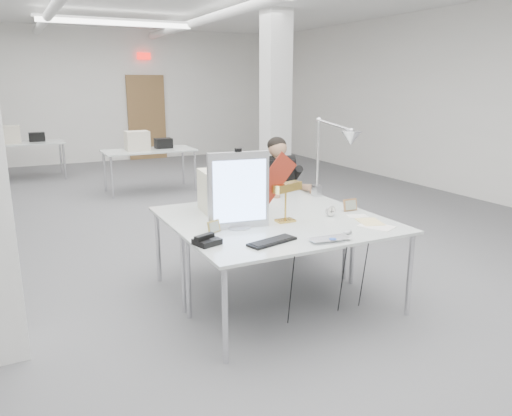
{
  "coord_description": "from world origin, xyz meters",
  "views": [
    {
      "loc": [
        -2.06,
        -5.81,
        1.94
      ],
      "look_at": [
        -0.16,
        -2.0,
        0.86
      ],
      "focal_mm": 35.0,
      "sensor_mm": 36.0,
      "label": 1
    }
  ],
  "objects_px": {
    "monitor": "(238,191)",
    "beige_monitor": "(223,190)",
    "architect_lamp": "(332,156)",
    "office_chair": "(275,205)",
    "desk_main": "(301,233)",
    "seated_person": "(277,176)",
    "laptop": "(333,241)",
    "bankers_lamp": "(286,202)",
    "desk_phone": "(207,242)"
  },
  "relations": [
    {
      "from": "monitor",
      "to": "beige_monitor",
      "type": "height_order",
      "value": "monitor"
    },
    {
      "from": "monitor",
      "to": "architect_lamp",
      "type": "distance_m",
      "value": 1.33
    },
    {
      "from": "office_chair",
      "to": "architect_lamp",
      "type": "relative_size",
      "value": 1.19
    },
    {
      "from": "architect_lamp",
      "to": "desk_main",
      "type": "bearing_deg",
      "value": -131.04
    },
    {
      "from": "seated_person",
      "to": "office_chair",
      "type": "bearing_deg",
      "value": 104.55
    },
    {
      "from": "office_chair",
      "to": "laptop",
      "type": "xyz_separation_m",
      "value": [
        -0.57,
        -1.96,
        0.22
      ]
    },
    {
      "from": "bankers_lamp",
      "to": "office_chair",
      "type": "bearing_deg",
      "value": 45.21
    },
    {
      "from": "desk_main",
      "to": "bankers_lamp",
      "type": "distance_m",
      "value": 0.37
    },
    {
      "from": "seated_person",
      "to": "monitor",
      "type": "xyz_separation_m",
      "value": [
        -1.04,
        -1.23,
        0.17
      ]
    },
    {
      "from": "beige_monitor",
      "to": "architect_lamp",
      "type": "distance_m",
      "value": 1.16
    },
    {
      "from": "desk_phone",
      "to": "architect_lamp",
      "type": "distance_m",
      "value": 1.85
    },
    {
      "from": "seated_person",
      "to": "monitor",
      "type": "distance_m",
      "value": 1.62
    },
    {
      "from": "laptop",
      "to": "desk_phone",
      "type": "relative_size",
      "value": 1.84
    },
    {
      "from": "monitor",
      "to": "seated_person",
      "type": "bearing_deg",
      "value": 57.95
    },
    {
      "from": "beige_monitor",
      "to": "bankers_lamp",
      "type": "bearing_deg",
      "value": -54.7
    },
    {
      "from": "office_chair",
      "to": "architect_lamp",
      "type": "distance_m",
      "value": 1.08
    },
    {
      "from": "desk_main",
      "to": "office_chair",
      "type": "relative_size",
      "value": 1.63
    },
    {
      "from": "seated_person",
      "to": "beige_monitor",
      "type": "bearing_deg",
      "value": -130.85
    },
    {
      "from": "office_chair",
      "to": "bankers_lamp",
      "type": "bearing_deg",
      "value": -100.49
    },
    {
      "from": "seated_person",
      "to": "beige_monitor",
      "type": "height_order",
      "value": "seated_person"
    },
    {
      "from": "bankers_lamp",
      "to": "monitor",
      "type": "bearing_deg",
      "value": 159.12
    },
    {
      "from": "laptop",
      "to": "office_chair",
      "type": "bearing_deg",
      "value": 79.15
    },
    {
      "from": "laptop",
      "to": "architect_lamp",
      "type": "distance_m",
      "value": 1.44
    },
    {
      "from": "seated_person",
      "to": "architect_lamp",
      "type": "height_order",
      "value": "architect_lamp"
    },
    {
      "from": "beige_monitor",
      "to": "architect_lamp",
      "type": "bearing_deg",
      "value": -0.17
    },
    {
      "from": "laptop",
      "to": "beige_monitor",
      "type": "height_order",
      "value": "beige_monitor"
    },
    {
      "from": "architect_lamp",
      "to": "bankers_lamp",
      "type": "bearing_deg",
      "value": -143.79
    },
    {
      "from": "seated_person",
      "to": "laptop",
      "type": "relative_size",
      "value": 2.86
    },
    {
      "from": "monitor",
      "to": "beige_monitor",
      "type": "relative_size",
      "value": 1.56
    },
    {
      "from": "laptop",
      "to": "desk_main",
      "type": "bearing_deg",
      "value": 105.18
    },
    {
      "from": "monitor",
      "to": "beige_monitor",
      "type": "distance_m",
      "value": 0.61
    },
    {
      "from": "bankers_lamp",
      "to": "beige_monitor",
      "type": "bearing_deg",
      "value": 99.14
    },
    {
      "from": "office_chair",
      "to": "laptop",
      "type": "relative_size",
      "value": 3.4
    },
    {
      "from": "seated_person",
      "to": "bankers_lamp",
      "type": "xyz_separation_m",
      "value": [
        -0.6,
        -1.24,
        0.03
      ]
    },
    {
      "from": "office_chair",
      "to": "desk_main",
      "type": "bearing_deg",
      "value": -97.12
    },
    {
      "from": "bankers_lamp",
      "to": "desk_phone",
      "type": "xyz_separation_m",
      "value": [
        -0.84,
        -0.29,
        -0.16
      ]
    },
    {
      "from": "bankers_lamp",
      "to": "desk_phone",
      "type": "height_order",
      "value": "bankers_lamp"
    },
    {
      "from": "desk_main",
      "to": "laptop",
      "type": "bearing_deg",
      "value": -80.3
    },
    {
      "from": "laptop",
      "to": "bankers_lamp",
      "type": "height_order",
      "value": "bankers_lamp"
    },
    {
      "from": "bankers_lamp",
      "to": "desk_phone",
      "type": "bearing_deg",
      "value": 179.06
    },
    {
      "from": "office_chair",
      "to": "desk_phone",
      "type": "height_order",
      "value": "office_chair"
    },
    {
      "from": "office_chair",
      "to": "monitor",
      "type": "height_order",
      "value": "monitor"
    },
    {
      "from": "monitor",
      "to": "office_chair",
      "type": "bearing_deg",
      "value": 59.07
    },
    {
      "from": "bankers_lamp",
      "to": "architect_lamp",
      "type": "xyz_separation_m",
      "value": [
        0.8,
        0.47,
        0.28
      ]
    },
    {
      "from": "monitor",
      "to": "laptop",
      "type": "bearing_deg",
      "value": -47.17
    },
    {
      "from": "laptop",
      "to": "architect_lamp",
      "type": "bearing_deg",
      "value": 61.49
    },
    {
      "from": "office_chair",
      "to": "desk_phone",
      "type": "xyz_separation_m",
      "value": [
        -1.44,
        -1.57,
        0.23
      ]
    },
    {
      "from": "seated_person",
      "to": "architect_lamp",
      "type": "xyz_separation_m",
      "value": [
        0.19,
        -0.77,
        0.32
      ]
    },
    {
      "from": "bankers_lamp",
      "to": "seated_person",
      "type": "bearing_deg",
      "value": 44.33
    },
    {
      "from": "office_chair",
      "to": "monitor",
      "type": "xyz_separation_m",
      "value": [
        -1.04,
        -1.28,
        0.52
      ]
    }
  ]
}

